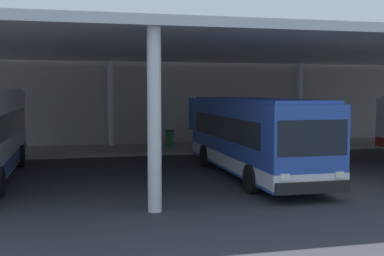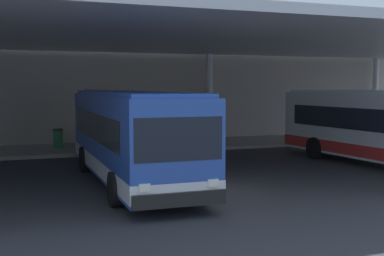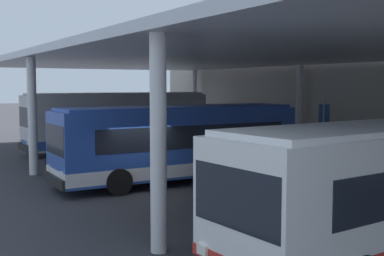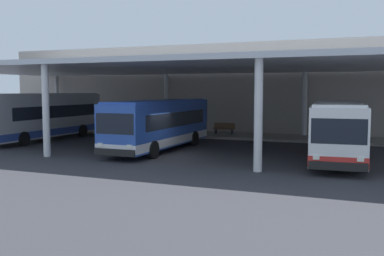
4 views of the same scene
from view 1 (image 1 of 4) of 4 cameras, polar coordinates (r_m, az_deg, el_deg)
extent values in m
plane|color=#333338|center=(18.60, 13.53, -6.52)|extent=(200.00, 200.00, 0.00)
cube|color=gray|center=(29.40, 2.98, -2.25)|extent=(42.00, 4.50, 0.18)
cube|color=#ADA399|center=(32.33, 1.34, 5.24)|extent=(48.00, 1.60, 7.94)
cube|color=silver|center=(23.37, 7.50, 9.06)|extent=(40.00, 17.00, 0.30)
cylinder|color=silver|center=(13.92, -4.42, 0.86)|extent=(0.40, 0.40, 5.25)
cylinder|color=silver|center=(29.81, -9.43, 2.68)|extent=(0.40, 0.40, 5.25)
cylinder|color=silver|center=(33.11, 12.40, 2.80)|extent=(0.40, 0.40, 5.25)
cylinder|color=black|center=(23.62, -19.34, -3.11)|extent=(0.28, 1.00, 1.00)
cube|color=#284CA8|center=(19.94, 7.07, -0.77)|extent=(2.58, 10.42, 2.70)
cube|color=silver|center=(20.05, 7.04, -3.62)|extent=(2.60, 10.44, 0.50)
cube|color=black|center=(20.05, 6.92, 0.12)|extent=(2.61, 8.55, 0.90)
cube|color=black|center=(15.21, 13.84, -1.13)|extent=(2.30, 0.14, 1.10)
cube|color=black|center=(15.34, 13.89, -6.75)|extent=(2.45, 0.18, 0.36)
cube|color=#2A50B0|center=(19.86, 7.10, 3.28)|extent=(2.38, 10.00, 0.12)
cube|color=yellow|center=(15.18, 13.85, 1.96)|extent=(1.75, 0.13, 0.28)
cube|color=white|center=(14.90, 10.80, -5.66)|extent=(0.28, 0.08, 0.20)
cube|color=white|center=(15.71, 16.83, -5.25)|extent=(0.28, 0.08, 0.20)
cylinder|color=black|center=(16.68, 6.93, -5.94)|extent=(0.29, 1.00, 1.00)
cylinder|color=black|center=(17.67, 14.44, -5.46)|extent=(0.29, 1.00, 1.00)
cylinder|color=black|center=(22.42, 1.54, -3.26)|extent=(0.29, 1.00, 1.00)
cylinder|color=black|center=(23.16, 7.42, -3.05)|extent=(0.29, 1.00, 1.00)
cube|color=brown|center=(29.32, 2.83, -1.20)|extent=(1.80, 0.44, 0.08)
cube|color=brown|center=(29.49, 2.72, -0.68)|extent=(1.80, 0.06, 0.44)
cube|color=#2D2D33|center=(29.15, 1.51, -1.68)|extent=(0.10, 0.36, 0.45)
cube|color=#2D2D33|center=(29.55, 4.13, -1.61)|extent=(0.10, 0.36, 0.45)
cylinder|color=#236638|center=(28.88, -2.63, -1.29)|extent=(0.48, 0.48, 0.90)
cylinder|color=black|center=(28.84, -2.63, -0.32)|extent=(0.52, 0.52, 0.08)
cylinder|color=#B2B2B7|center=(28.06, 0.31, 0.91)|extent=(0.12, 0.12, 3.20)
cube|color=#285199|center=(28.02, 0.32, 1.69)|extent=(0.70, 0.04, 1.80)
camera|label=2|loc=(3.43, 47.15, 1.29)|focal=47.13mm
camera|label=3|loc=(26.53, 58.22, 3.51)|focal=47.11mm
camera|label=4|loc=(20.14, 93.56, 0.68)|focal=40.40mm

